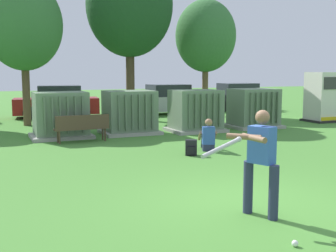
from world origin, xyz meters
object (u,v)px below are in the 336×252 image
Objects in this scene: transformer_east at (254,109)px; park_bench at (82,126)px; parked_car_rightmost at (236,98)px; generator_enclosure at (324,97)px; backpack at (191,148)px; seated_spectator at (208,138)px; transformer_west at (61,116)px; parked_car_left_of_center at (57,102)px; transformer_mid_west at (130,113)px; parked_car_right_of_center at (166,100)px; sports_ball at (295,243)px; transformer_mid_east at (196,111)px; batter at (259,158)px.

transformer_east is 1.15× the size of park_bench.
generator_enclosure is at bearing -85.21° from parked_car_rightmost.
parked_car_rightmost is at bearing 53.39° from backpack.
transformer_east is 5.81m from seated_spectator.
generator_enclosure is at bearing 27.84° from seated_spectator.
transformer_west is at bearing 110.23° from park_bench.
parked_car_left_of_center is at bearing 132.71° from transformer_east.
transformer_mid_west is (2.56, 0.00, 0.00)m from transformer_west.
generator_enclosure is at bearing 7.67° from park_bench.
transformer_east reaches higher than backpack.
parked_car_right_of_center reaches higher than backpack.
seated_spectator is (2.33, 6.83, 0.33)m from sports_ball.
transformer_mid_east and parked_car_right_of_center have the same top height.
transformer_mid_west is 1.00× the size of transformer_east.
parked_car_left_of_center is (-0.54, 17.02, -0.22)m from batter.
seated_spectator is at bearing -76.99° from parked_car_left_of_center.
parked_car_left_of_center is (-4.14, 7.56, -0.04)m from transformer_mid_east.
seated_spectator is 0.22× the size of parked_car_left_of_center.
sports_ball is at bearing -121.48° from transformer_east.
backpack reaches higher than sports_ball.
transformer_mid_east is 7.05m from generator_enclosure.
parked_car_right_of_center is 0.99× the size of parked_car_rightmost.
transformer_west is 1.21× the size of batter.
sports_ball is at bearing -108.86° from seated_spectator.
transformer_west is at bearing -136.26° from parked_car_right_of_center.
parked_car_left_of_center is at bearing 179.32° from parked_car_rightmost.
backpack is at bearing -126.61° from parked_car_rightmost.
backpack is 11.93m from parked_car_right_of_center.
park_bench is 4.17m from backpack.
transformer_mid_east is 0.50× the size of parked_car_right_of_center.
transformer_east is at bearing -47.29° from parked_car_left_of_center.
transformer_west is at bearing -179.99° from transformer_mid_west.
transformer_mid_west and parked_car_right_of_center have the same top height.
generator_enclosure reaches higher than parked_car_rightmost.
parked_car_right_of_center is (6.30, 7.80, 0.22)m from park_bench.
parked_car_right_of_center is at bearing 76.53° from transformer_mid_east.
seated_spectator is at bearing -49.42° from transformer_west.
sports_ball is (1.29, -11.06, -0.74)m from transformer_west.
parked_car_right_of_center is at bearing 70.56° from backpack.
seated_spectator is at bearing -106.39° from parked_car_right_of_center.
transformer_east is 23.33× the size of sports_ball.
transformer_west reaches higher than park_bench.
batter reaches higher than sports_ball.
transformer_mid_west is 0.50× the size of parked_car_right_of_center.
sports_ball is at bearing -107.36° from parked_car_right_of_center.
backpack is at bearing -55.86° from park_bench.
sports_ball is (-1.26, -11.06, -0.74)m from transformer_mid_west.
park_bench is at bearing -143.03° from parked_car_rightmost.
parked_car_rightmost is at bearing 36.97° from park_bench.
seated_spectator is (2.09, 5.62, -0.60)m from batter.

